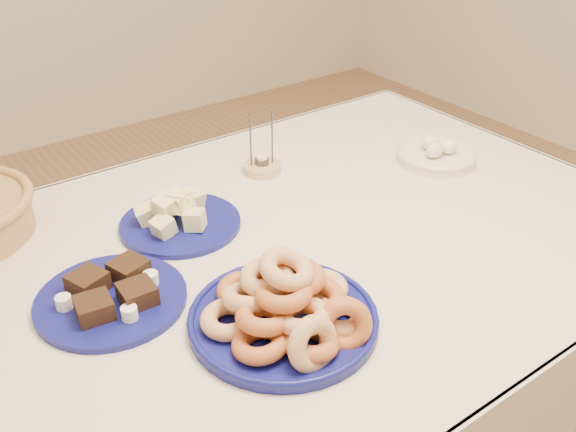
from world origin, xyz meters
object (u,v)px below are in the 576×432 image
Objects in this scene: brownie_plate at (112,296)px; candle_holder at (262,166)px; donut_platter at (286,308)px; egg_bowl at (436,155)px; dining_table at (275,287)px; melon_plate at (177,217)px.

candle_holder is (0.52, 0.28, -0.00)m from brownie_plate.
donut_platter is 1.58× the size of egg_bowl.
dining_table is 0.37m from candle_holder.
melon_plate reaches higher than brownie_plate.
brownie_plate is at bearing -176.74° from egg_bowl.
egg_bowl is at bearing -9.37° from melon_plate.
egg_bowl is (0.92, 0.05, 0.01)m from brownie_plate.
donut_platter is at bearing -157.15° from egg_bowl.
brownie_plate is 1.81× the size of candle_holder.
candle_holder is (0.17, 0.30, 0.12)m from dining_table.
dining_table is 4.78× the size of donut_platter.
donut_platter reaches higher than melon_plate.
dining_table is 7.55× the size of egg_bowl.
melon_plate is 1.03× the size of brownie_plate.
candle_holder is at bearing 59.96° from donut_platter.
melon_plate is at bearing 36.80° from brownie_plate.
brownie_plate is at bearing -143.20° from melon_plate.
dining_table is 0.26m from melon_plate.
melon_plate reaches higher than egg_bowl.
donut_platter is 2.21× the size of candle_holder.
donut_platter reaches higher than egg_bowl.
brownie_plate is (-0.22, -0.17, -0.01)m from melon_plate.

